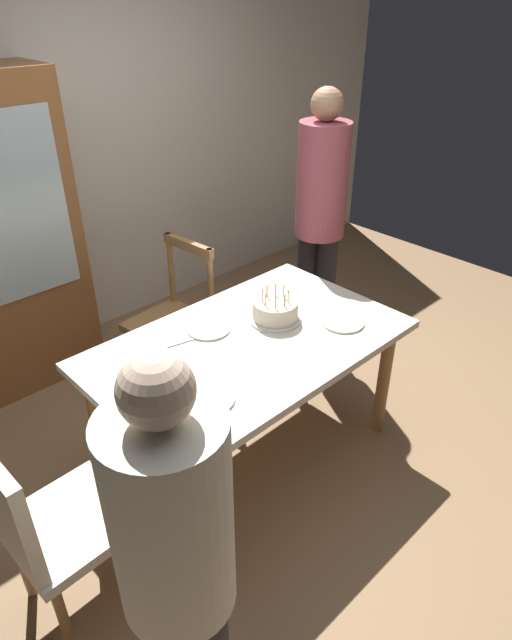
{
  "coord_description": "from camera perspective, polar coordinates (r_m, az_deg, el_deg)",
  "views": [
    {
      "loc": [
        -1.53,
        -1.65,
        2.25
      ],
      "look_at": [
        0.05,
        0.0,
        0.85
      ],
      "focal_mm": 30.76,
      "sensor_mm": 36.0,
      "label": 1
    }
  ],
  "objects": [
    {
      "name": "plate_near_guest",
      "position": [
        2.87,
        9.02,
        -0.22
      ],
      "size": [
        0.22,
        0.22,
        0.01
      ],
      "primitive_type": "cylinder",
      "color": "silver",
      "rests_on": "dining_table"
    },
    {
      "name": "dining_table",
      "position": [
        2.75,
        -0.75,
        -3.77
      ],
      "size": [
        1.56,
        0.96,
        0.75
      ],
      "color": "silver",
      "rests_on": "ground"
    },
    {
      "name": "person_guest",
      "position": [
        3.61,
        6.71,
        11.14
      ],
      "size": [
        0.32,
        0.32,
        1.76
      ],
      "color": "#262328",
      "rests_on": "ground"
    },
    {
      "name": "chair_upholstered",
      "position": [
        2.32,
        -21.14,
        -19.13
      ],
      "size": [
        0.46,
        0.45,
        0.95
      ],
      "color": "beige",
      "rests_on": "ground"
    },
    {
      "name": "ground",
      "position": [
        3.18,
        -0.67,
        -13.53
      ],
      "size": [
        6.4,
        6.4,
        0.0
      ],
      "primitive_type": "plane",
      "color": "#93704C"
    },
    {
      "name": "plate_far_side",
      "position": [
        2.79,
        -4.95,
        -0.92
      ],
      "size": [
        0.22,
        0.22,
        0.01
      ],
      "primitive_type": "cylinder",
      "color": "silver",
      "rests_on": "dining_table"
    },
    {
      "name": "birthday_cake",
      "position": [
        2.85,
        2.0,
        0.99
      ],
      "size": [
        0.28,
        0.28,
        0.18
      ],
      "color": "silver",
      "rests_on": "dining_table"
    },
    {
      "name": "person_celebrant",
      "position": [
        1.64,
        -8.24,
        -23.78
      ],
      "size": [
        0.32,
        0.32,
        1.59
      ],
      "color": "#262328",
      "rests_on": "ground"
    },
    {
      "name": "chair_spindle_back",
      "position": [
        3.44,
        -8.63,
        -0.24
      ],
      "size": [
        0.48,
        0.48,
        0.95
      ],
      "color": "#9E7042",
      "rests_on": "ground"
    },
    {
      "name": "back_wall",
      "position": [
        3.94,
        -20.26,
        15.67
      ],
      "size": [
        6.4,
        0.1,
        2.6
      ],
      "primitive_type": "cube",
      "color": "silver",
      "rests_on": "ground"
    },
    {
      "name": "plate_near_celebrant",
      "position": [
        2.34,
        -4.89,
        -8.18
      ],
      "size": [
        0.22,
        0.22,
        0.01
      ],
      "primitive_type": "cylinder",
      "color": "silver",
      "rests_on": "dining_table"
    },
    {
      "name": "fork_near_celebrant",
      "position": [
        2.28,
        -8.24,
        -9.8
      ],
      "size": [
        0.18,
        0.05,
        0.01
      ],
      "primitive_type": "cube",
      "rotation": [
        0.0,
        0.0,
        0.18
      ],
      "color": "silver",
      "rests_on": "dining_table"
    },
    {
      "name": "fork_far_side",
      "position": [
        2.71,
        -7.51,
        -2.25
      ],
      "size": [
        0.18,
        0.06,
        0.01
      ],
      "primitive_type": "cube",
      "rotation": [
        0.0,
        0.0,
        -0.23
      ],
      "color": "silver",
      "rests_on": "dining_table"
    }
  ]
}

